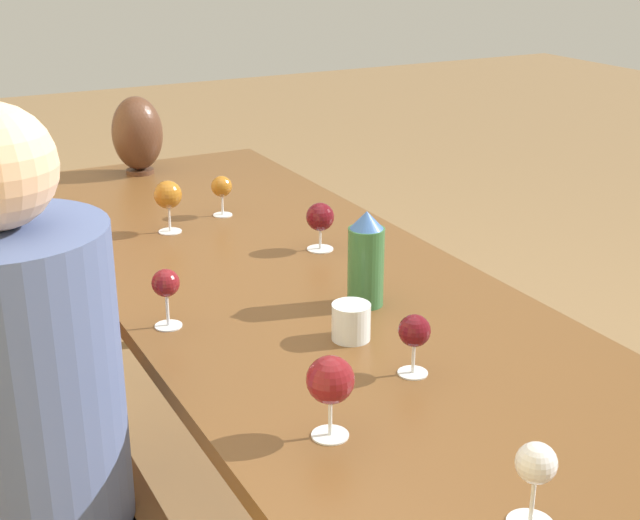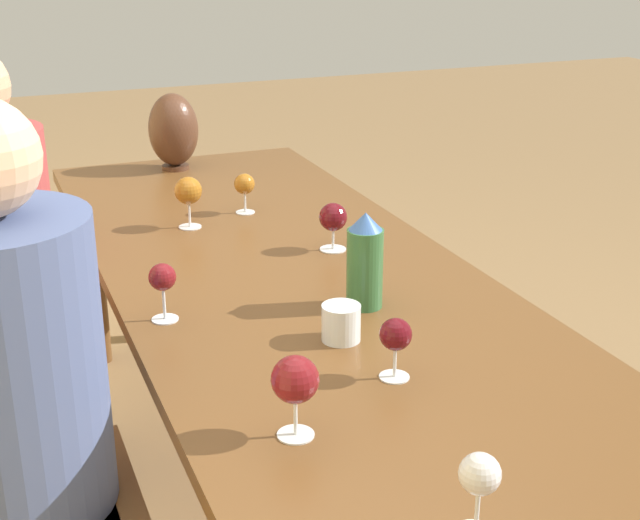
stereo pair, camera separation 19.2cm
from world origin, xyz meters
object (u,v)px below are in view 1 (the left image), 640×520
(person_near, at_px, (35,421))
(water_bottle, at_px, (366,260))
(wine_glass_3, at_px, (166,285))
(wine_glass_5, at_px, (414,333))
(wine_glass_0, at_px, (330,381))
(wine_glass_2, at_px, (168,196))
(vase, at_px, (137,134))
(wine_glass_1, at_px, (222,188))
(water_tumbler, at_px, (351,322))
(wine_glass_4, at_px, (536,467))
(wine_glass_6, at_px, (320,218))
(chair_near, at_px, (2,517))

(person_near, bearing_deg, water_bottle, -83.02)
(wine_glass_3, bearing_deg, wine_glass_5, -140.73)
(wine_glass_0, bearing_deg, wine_glass_2, -5.29)
(wine_glass_3, bearing_deg, water_bottle, -102.19)
(wine_glass_2, bearing_deg, water_bottle, -161.69)
(vase, height_order, wine_glass_1, vase)
(wine_glass_0, height_order, wine_glass_1, wine_glass_0)
(water_tumbler, bearing_deg, wine_glass_0, 145.09)
(wine_glass_3, bearing_deg, wine_glass_4, -164.66)
(water_bottle, height_order, wine_glass_5, water_bottle)
(water_tumbler, distance_m, wine_glass_6, 0.56)
(person_near, bearing_deg, wine_glass_5, -109.57)
(wine_glass_5, relative_size, chair_near, 0.14)
(water_tumbler, xyz_separation_m, wine_glass_6, (0.52, -0.20, 0.05))
(wine_glass_1, relative_size, chair_near, 0.13)
(wine_glass_0, bearing_deg, wine_glass_6, -26.68)
(vase, relative_size, wine_glass_4, 1.99)
(chair_near, height_order, person_near, person_near)
(water_tumbler, height_order, wine_glass_4, wine_glass_4)
(water_tumbler, relative_size, wine_glass_4, 0.61)
(wine_glass_0, relative_size, person_near, 0.12)
(vase, xyz_separation_m, wine_glass_1, (-0.58, -0.08, -0.05))
(person_near, bearing_deg, wine_glass_2, -34.02)
(wine_glass_0, bearing_deg, wine_glass_5, -63.74)
(wine_glass_3, bearing_deg, wine_glass_6, -61.90)
(wine_glass_2, bearing_deg, wine_glass_0, 174.71)
(water_tumbler, distance_m, wine_glass_1, 0.92)
(wine_glass_0, distance_m, wine_glass_4, 0.38)
(wine_glass_1, height_order, wine_glass_4, wine_glass_4)
(chair_near, bearing_deg, wine_glass_3, -65.17)
(water_bottle, xyz_separation_m, chair_near, (-0.09, 0.85, -0.34))
(wine_glass_6, height_order, person_near, person_near)
(water_bottle, height_order, vase, vase)
(vase, relative_size, chair_near, 0.30)
(water_bottle, distance_m, wine_glass_3, 0.45)
(water_tumbler, distance_m, chair_near, 0.78)
(wine_glass_0, relative_size, wine_glass_2, 1.00)
(person_near, bearing_deg, chair_near, 90.00)
(wine_glass_0, height_order, wine_glass_4, wine_glass_0)
(wine_glass_0, distance_m, wine_glass_2, 1.17)
(water_bottle, height_order, wine_glass_4, water_bottle)
(wine_glass_3, xyz_separation_m, wine_glass_6, (0.28, -0.52, -0.01))
(water_tumbler, xyz_separation_m, chair_near, (0.05, 0.73, -0.27))
(vase, height_order, chair_near, vase)
(wine_glass_3, relative_size, chair_near, 0.15)
(wine_glass_1, distance_m, chair_near, 1.23)
(vase, height_order, wine_glass_2, vase)
(wine_glass_0, distance_m, wine_glass_5, 0.28)
(wine_glass_2, height_order, person_near, person_near)
(vase, height_order, wine_glass_4, vase)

